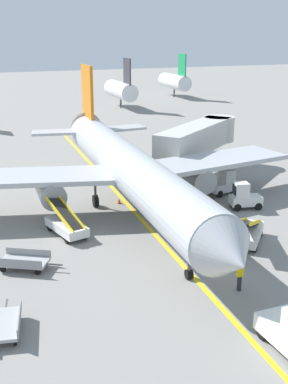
# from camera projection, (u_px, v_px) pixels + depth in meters

# --- Properties ---
(ground_plane) EXTENTS (300.00, 300.00, 0.00)m
(ground_plane) POSITION_uv_depth(u_px,v_px,m) (199.00, 272.00, 29.19)
(ground_plane) COLOR gray
(taxi_line_yellow) EXTENTS (4.74, 79.89, 0.01)m
(taxi_line_yellow) POSITION_uv_depth(u_px,v_px,m) (160.00, 240.00, 33.52)
(taxi_line_yellow) COLOR yellow
(taxi_line_yellow) RESTS_ON ground
(airliner) EXTENTS (28.57, 35.32, 10.10)m
(airliner) POSITION_uv_depth(u_px,v_px,m) (127.00, 167.00, 38.24)
(airliner) COLOR #B2B5BA
(airliner) RESTS_ON ground
(jet_bridge) EXTENTS (11.60, 9.86, 4.85)m
(jet_bridge) POSITION_uv_depth(u_px,v_px,m) (201.00, 137.00, 48.48)
(jet_bridge) COLOR beige
(jet_bridge) RESTS_ON ground
(baggage_tug_near_wing) EXTENTS (2.63, 1.81, 2.10)m
(baggage_tug_near_wing) POSITION_uv_depth(u_px,v_px,m) (244.00, 197.00, 39.29)
(baggage_tug_near_wing) COLOR silver
(baggage_tug_near_wing) RESTS_ON ground
(baggage_tug_by_cargo_door) EXTENTS (2.60, 1.73, 2.10)m
(baggage_tug_by_cargo_door) POSITION_uv_depth(u_px,v_px,m) (224.00, 183.00, 42.80)
(baggage_tug_by_cargo_door) COLOR silver
(baggage_tug_by_cargo_door) RESTS_ON ground
(belt_loader_forward_hold) EXTENTS (4.25, 4.57, 2.59)m
(belt_loader_forward_hold) POSITION_uv_depth(u_px,v_px,m) (248.00, 232.00, 32.90)
(belt_loader_forward_hold) COLOR silver
(belt_loader_forward_hold) RESTS_ON ground
(belt_loader_aft_hold) EXTENTS (2.37, 5.16, 2.59)m
(belt_loader_aft_hold) POSITION_uv_depth(u_px,v_px,m) (66.00, 224.00, 34.32)
(belt_loader_aft_hold) COLOR silver
(belt_loader_aft_hold) RESTS_ON ground
(baggage_cart_loaded) EXTENTS (2.09, 3.84, 0.94)m
(baggage_cart_loaded) POSITION_uv_depth(u_px,v_px,m) (3.00, 324.00, 23.19)
(baggage_cart_loaded) COLOR #A5A5A8
(baggage_cart_loaded) RESTS_ON ground
(baggage_cart_empty_trailing) EXTENTS (3.64, 2.77, 0.94)m
(baggage_cart_empty_trailing) POSITION_uv_depth(u_px,v_px,m) (24.00, 261.00, 29.43)
(baggage_cart_empty_trailing) COLOR #A5A5A8
(baggage_cart_empty_trailing) RESTS_ON ground
(ground_crew_marshaller) EXTENTS (0.36, 0.24, 1.70)m
(ground_crew_marshaller) POSITION_uv_depth(u_px,v_px,m) (240.00, 275.00, 26.85)
(ground_crew_marshaller) COLOR #26262D
(ground_crew_marshaller) RESTS_ON ground
(safety_cone_nose_right) EXTENTS (0.36, 0.36, 0.44)m
(safety_cone_nose_right) POSITION_uv_depth(u_px,v_px,m) (228.00, 175.00, 47.85)
(safety_cone_nose_right) COLOR orange
(safety_cone_nose_right) RESTS_ON ground
(safety_cone_wingtip_left) EXTENTS (0.36, 0.36, 0.44)m
(safety_cone_wingtip_left) POSITION_uv_depth(u_px,v_px,m) (43.00, 199.00, 41.13)
(safety_cone_wingtip_left) COLOR orange
(safety_cone_wingtip_left) RESTS_ON ground
(safety_cone_wingtip_right) EXTENTS (0.36, 0.36, 0.44)m
(safety_cone_wingtip_right) POSITION_uv_depth(u_px,v_px,m) (119.00, 201.00, 40.58)
(safety_cone_wingtip_right) COLOR orange
(safety_cone_wingtip_right) RESTS_ON ground
(distant_aircraft_mid_right) EXTENTS (3.00, 10.10, 8.80)m
(distant_aircraft_mid_right) POSITION_uv_depth(u_px,v_px,m) (121.00, 90.00, 89.06)
(distant_aircraft_mid_right) COLOR silver
(distant_aircraft_mid_right) RESTS_ON ground
(distant_aircraft_far_right) EXTENTS (3.00, 10.10, 8.80)m
(distant_aircraft_far_right) POSITION_uv_depth(u_px,v_px,m) (175.00, 81.00, 103.81)
(distant_aircraft_far_right) COLOR silver
(distant_aircraft_far_right) RESTS_ON ground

